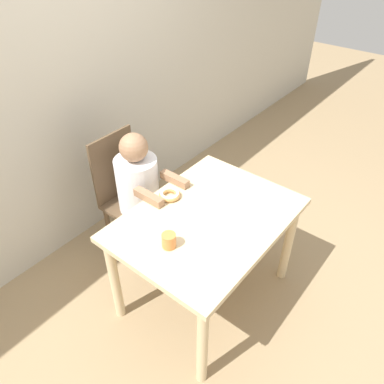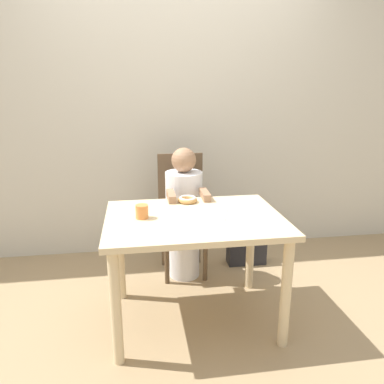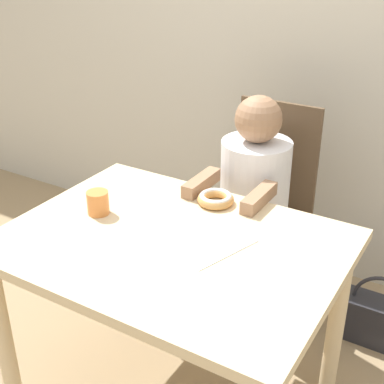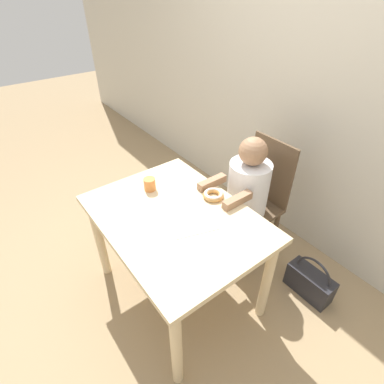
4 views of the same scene
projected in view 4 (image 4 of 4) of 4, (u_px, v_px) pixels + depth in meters
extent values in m
plane|color=#997F5B|center=(179.00, 290.00, 2.16)|extent=(12.00, 12.00, 0.00)
cube|color=beige|center=(318.00, 84.00, 1.98)|extent=(8.00, 0.05, 2.50)
cube|color=beige|center=(175.00, 218.00, 1.75)|extent=(1.06, 0.79, 0.03)
cylinder|color=beige|center=(99.00, 239.00, 2.10)|extent=(0.06, 0.06, 0.67)
cylinder|color=beige|center=(176.00, 348.00, 1.49)|extent=(0.06, 0.06, 0.67)
cylinder|color=beige|center=(178.00, 203.00, 2.42)|extent=(0.06, 0.06, 0.67)
cylinder|color=beige|center=(267.00, 281.00, 1.82)|extent=(0.06, 0.06, 0.67)
cube|color=brown|center=(249.00, 209.00, 2.19)|extent=(0.36, 0.38, 0.03)
cube|color=brown|center=(271.00, 171.00, 2.13)|extent=(0.36, 0.02, 0.49)
cylinder|color=brown|center=(218.00, 229.00, 2.35)|extent=(0.04, 0.04, 0.44)
cylinder|color=brown|center=(246.00, 252.00, 2.16)|extent=(0.04, 0.04, 0.44)
cylinder|color=brown|center=(246.00, 214.00, 2.50)|extent=(0.04, 0.04, 0.44)
cylinder|color=brown|center=(274.00, 234.00, 2.31)|extent=(0.04, 0.04, 0.44)
cylinder|color=white|center=(242.00, 233.00, 2.30)|extent=(0.24, 0.24, 0.46)
cylinder|color=white|center=(248.00, 188.00, 2.05)|extent=(0.28, 0.28, 0.39)
sphere|color=#997051|center=(253.00, 151.00, 1.88)|extent=(0.18, 0.18, 0.18)
cube|color=#997051|center=(212.00, 182.00, 1.96)|extent=(0.05, 0.21, 0.05)
cube|color=#997051|center=(237.00, 200.00, 1.81)|extent=(0.05, 0.21, 0.05)
torus|color=tan|center=(214.00, 195.00, 1.86)|extent=(0.13, 0.13, 0.03)
torus|color=white|center=(214.00, 194.00, 1.86)|extent=(0.12, 0.12, 0.02)
cube|color=white|center=(191.00, 219.00, 1.71)|extent=(0.31, 0.31, 0.00)
cube|color=#232328|center=(309.00, 283.00, 2.08)|extent=(0.32, 0.13, 0.20)
torus|color=#232328|center=(313.00, 274.00, 2.03)|extent=(0.26, 0.02, 0.26)
cylinder|color=orange|center=(150.00, 184.00, 1.92)|extent=(0.08, 0.08, 0.08)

